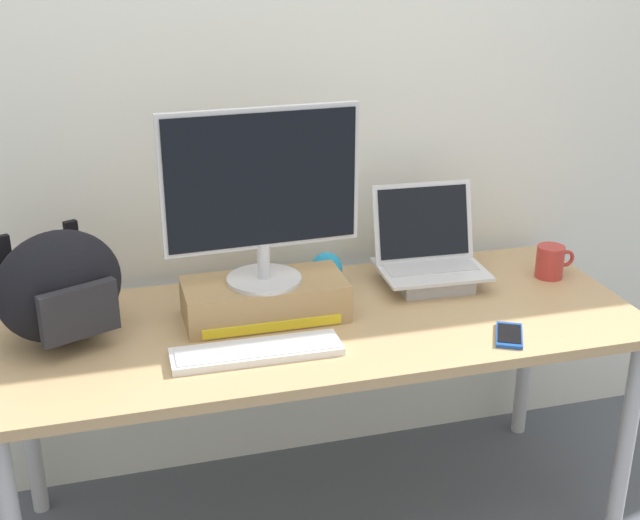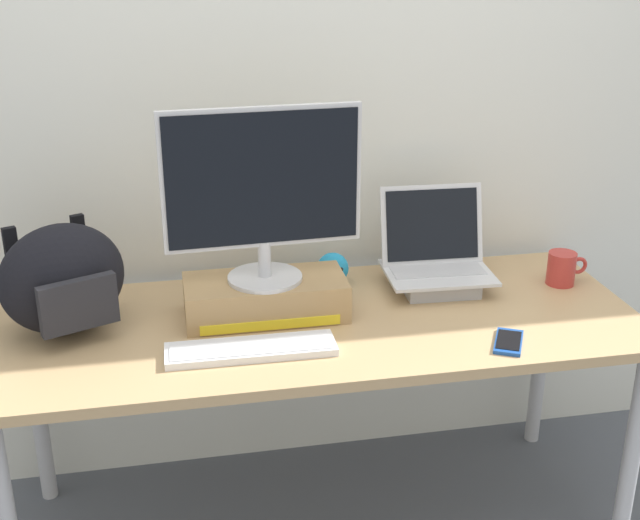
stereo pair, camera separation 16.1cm
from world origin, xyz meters
name	(u,v)px [view 1 (the left image)]	position (x,y,z in m)	size (l,w,h in m)	color
back_wall	(280,82)	(0.00, 0.46, 1.30)	(7.00, 0.10, 2.60)	silver
desk	(320,340)	(0.00, 0.00, 0.64)	(1.82, 0.72, 0.71)	tan
toner_box_yellow	(265,299)	(-0.15, 0.05, 0.77)	(0.46, 0.21, 0.11)	#A88456
desktop_monitor	(262,192)	(-0.15, 0.05, 1.08)	(0.55, 0.21, 0.49)	silver
open_laptop	(429,265)	(0.39, 0.16, 0.77)	(0.33, 0.26, 0.30)	#ADADB2
external_keyboard	(257,351)	(-0.22, -0.16, 0.72)	(0.45, 0.13, 0.02)	white
messenger_backpack	(60,287)	(-0.69, 0.06, 0.86)	(0.40, 0.33, 0.31)	black
coffee_mug	(551,261)	(0.78, 0.10, 0.76)	(0.13, 0.09, 0.10)	#B2332D
cell_phone	(509,335)	(0.46, -0.24, 0.72)	(0.13, 0.16, 0.01)	#19479E
plush_toy	(326,268)	(0.09, 0.24, 0.76)	(0.10, 0.10, 0.10)	#2393CC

